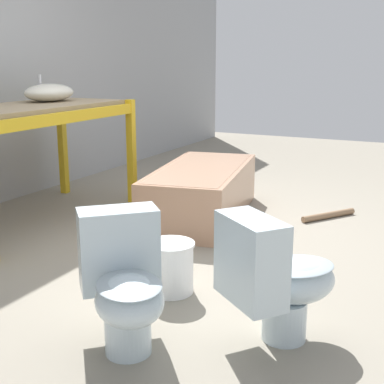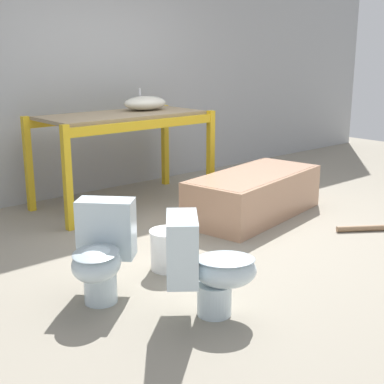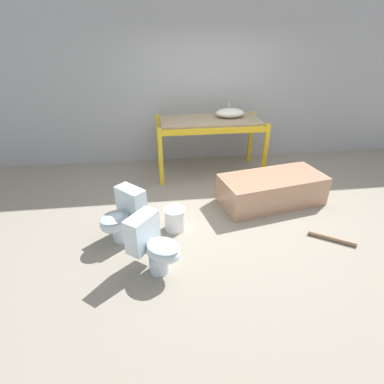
# 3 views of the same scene
# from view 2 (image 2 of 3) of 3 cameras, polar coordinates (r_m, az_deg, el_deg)

# --- Properties ---
(ground_plane) EXTENTS (12.00, 12.00, 0.00)m
(ground_plane) POSITION_cam_2_polar(r_m,az_deg,el_deg) (5.06, 2.35, -4.27)
(ground_plane) COLOR gray
(warehouse_wall_rear) EXTENTS (10.80, 0.08, 3.20)m
(warehouse_wall_rear) POSITION_cam_2_polar(r_m,az_deg,el_deg) (6.50, -10.80, 14.07)
(warehouse_wall_rear) COLOR #9EA0A3
(warehouse_wall_rear) RESTS_ON ground_plane
(shelving_rack) EXTENTS (1.89, 0.92, 1.01)m
(shelving_rack) POSITION_cam_2_polar(r_m,az_deg,el_deg) (5.86, -7.42, 6.95)
(shelving_rack) COLOR gold
(shelving_rack) RESTS_ON ground_plane
(sink_basin) EXTENTS (0.52, 0.36, 0.24)m
(sink_basin) POSITION_cam_2_polar(r_m,az_deg,el_deg) (6.12, -5.02, 9.42)
(sink_basin) COLOR silver
(sink_basin) RESTS_ON shelving_rack
(bathtub_main) EXTENTS (1.68, 0.99, 0.45)m
(bathtub_main) POSITION_cam_2_polar(r_m,az_deg,el_deg) (5.52, 6.64, 0.06)
(bathtub_main) COLOR tan
(bathtub_main) RESTS_ON ground_plane
(toilet_near) EXTENTS (0.66, 0.65, 0.66)m
(toilet_near) POSITION_cam_2_polar(r_m,az_deg,el_deg) (3.68, -9.64, -6.23)
(toilet_near) COLOR silver
(toilet_near) RESTS_ON ground_plane
(toilet_far) EXTENTS (0.67, 0.63, 0.66)m
(toilet_far) POSITION_cam_2_polar(r_m,az_deg,el_deg) (3.41, 1.45, -7.75)
(toilet_far) COLOR silver
(toilet_far) RESTS_ON ground_plane
(bucket_white) EXTENTS (0.29, 0.29, 0.31)m
(bucket_white) POSITION_cam_2_polar(r_m,az_deg,el_deg) (4.18, -2.55, -6.07)
(bucket_white) COLOR white
(bucket_white) RESTS_ON ground_plane
(loose_pipe) EXTENTS (0.51, 0.38, 0.06)m
(loose_pipe) POSITION_cam_2_polar(r_m,az_deg,el_deg) (5.33, 18.13, -3.69)
(loose_pipe) COLOR #8C6B4C
(loose_pipe) RESTS_ON ground_plane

